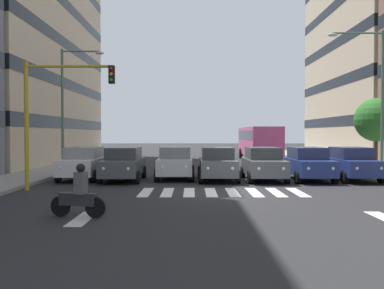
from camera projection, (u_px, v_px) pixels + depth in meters
The scene contains 16 objects.
ground_plane at pixel (222, 192), 17.70m from camera, with size 180.00×180.00×0.00m, color #262628.
crosswalk_markings at pixel (222, 192), 17.70m from camera, with size 6.75×2.80×0.01m.
lane_arrow_1 at pixel (83, 219), 12.21m from camera, with size 0.50×2.20×0.01m, color silver.
car_0 at pixel (352, 163), 22.31m from camera, with size 2.02×4.44×1.72m.
car_1 at pixel (308, 163), 22.23m from camera, with size 2.02×4.44×1.72m.
car_2 at pixel (263, 163), 22.15m from camera, with size 2.02×4.44×1.72m.
car_3 at pixel (217, 163), 22.24m from camera, with size 2.02×4.44×1.72m.
car_4 at pixel (176, 162), 23.06m from camera, with size 2.02×4.44×1.72m.
car_5 at pixel (123, 164), 22.09m from camera, with size 2.02×4.44×1.72m.
car_6 at pixel (84, 163), 22.64m from camera, with size 2.02×4.44×1.72m.
bus_behind_traffic at pixel (259, 140), 38.73m from camera, with size 2.78×10.50×3.00m.
motorcycle_with_rider at pixel (79, 195), 12.42m from camera, with size 1.68×0.47×1.57m.
traffic_light_gantry at pixel (52, 105), 18.21m from camera, with size 3.87×0.36×5.50m.
street_lamp_left at pixel (374, 87), 23.59m from camera, with size 3.15×0.28×7.98m.
street_lamp_right at pixel (69, 97), 26.56m from camera, with size 2.69×0.28×7.55m.
street_tree_1 at pixel (376, 120), 26.16m from camera, with size 2.67×2.67×4.47m.
Camera 1 is at (1.22, 17.65, 2.43)m, focal length 39.98 mm.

